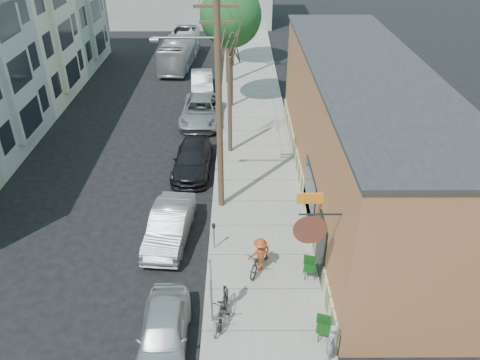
{
  "coord_description": "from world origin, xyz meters",
  "views": [
    {
      "loc": [
        3.27,
        -15.03,
        13.0
      ],
      "look_at": [
        3.35,
        3.76,
        1.5
      ],
      "focal_mm": 35.0,
      "sensor_mm": 36.0,
      "label": 1
    }
  ],
  "objects_px": {
    "cyclist": "(260,255)",
    "sign_post": "(211,285)",
    "car_2": "(193,159)",
    "car_3": "(201,111)",
    "patio_chair_b": "(324,329)",
    "parked_bike_a": "(223,306)",
    "tree_leafy_mid": "(231,16)",
    "parking_meter_near": "(214,232)",
    "car_4": "(202,82)",
    "tree_bare": "(230,106)",
    "patron_grey": "(331,342)",
    "car_0": "(164,332)",
    "bus": "(180,50)",
    "parked_bike_b": "(219,316)",
    "car_1": "(170,225)",
    "parking_meter_far": "(221,131)",
    "utility_pole_near": "(218,103)",
    "patio_chair_a": "(310,268)"
  },
  "relations": [
    {
      "from": "sign_post",
      "to": "parking_meter_far",
      "type": "distance_m",
      "value": 13.71
    },
    {
      "from": "utility_pole_near",
      "to": "patio_chair_a",
      "type": "xyz_separation_m",
      "value": [
        3.66,
        -5.01,
        -4.82
      ]
    },
    {
      "from": "cyclist",
      "to": "car_4",
      "type": "xyz_separation_m",
      "value": [
        -3.61,
        20.18,
        -0.13
      ]
    },
    {
      "from": "tree_bare",
      "to": "parked_bike_b",
      "type": "height_order",
      "value": "tree_bare"
    },
    {
      "from": "parked_bike_b",
      "to": "car_4",
      "type": "distance_m",
      "value": 23.11
    },
    {
      "from": "parking_meter_near",
      "to": "car_4",
      "type": "bearing_deg",
      "value": 95.24
    },
    {
      "from": "parked_bike_b",
      "to": "car_0",
      "type": "relative_size",
      "value": 0.38
    },
    {
      "from": "parking_meter_near",
      "to": "car_4",
      "type": "distance_m",
      "value": 18.93
    },
    {
      "from": "car_0",
      "to": "parked_bike_a",
      "type": "bearing_deg",
      "value": 28.77
    },
    {
      "from": "car_3",
      "to": "utility_pole_near",
      "type": "bearing_deg",
      "value": -79.63
    },
    {
      "from": "parking_meter_near",
      "to": "car_0",
      "type": "xyz_separation_m",
      "value": [
        -1.45,
        -4.97,
        -0.29
      ]
    },
    {
      "from": "sign_post",
      "to": "bus",
      "type": "bearing_deg",
      "value": 98.05
    },
    {
      "from": "sign_post",
      "to": "parked_bike_a",
      "type": "distance_m",
      "value": 1.18
    },
    {
      "from": "utility_pole_near",
      "to": "car_2",
      "type": "xyz_separation_m",
      "value": [
        -1.59,
        3.55,
        -4.71
      ]
    },
    {
      "from": "sign_post",
      "to": "cyclist",
      "type": "distance_m",
      "value": 3.33
    },
    {
      "from": "parking_meter_far",
      "to": "car_0",
      "type": "xyz_separation_m",
      "value": [
        -1.45,
        -14.66,
        -0.29
      ]
    },
    {
      "from": "parking_meter_near",
      "to": "patio_chair_b",
      "type": "bearing_deg",
      "value": -50.86
    },
    {
      "from": "patio_chair_a",
      "to": "sign_post",
      "type": "bearing_deg",
      "value": -134.5
    },
    {
      "from": "parking_meter_near",
      "to": "bus",
      "type": "distance_m",
      "value": 26.08
    },
    {
      "from": "car_2",
      "to": "tree_leafy_mid",
      "type": "bearing_deg",
      "value": 79.65
    },
    {
      "from": "parking_meter_near",
      "to": "car_2",
      "type": "height_order",
      "value": "car_2"
    },
    {
      "from": "tree_leafy_mid",
      "to": "utility_pole_near",
      "type": "bearing_deg",
      "value": -91.88
    },
    {
      "from": "tree_bare",
      "to": "car_2",
      "type": "distance_m",
      "value": 3.63
    },
    {
      "from": "patio_chair_b",
      "to": "car_2",
      "type": "distance_m",
      "value": 12.71
    },
    {
      "from": "patron_grey",
      "to": "sign_post",
      "type": "bearing_deg",
      "value": -92.64
    },
    {
      "from": "patron_grey",
      "to": "car_2",
      "type": "relative_size",
      "value": 0.31
    },
    {
      "from": "cyclist",
      "to": "sign_post",
      "type": "bearing_deg",
      "value": 49.92
    },
    {
      "from": "tree_bare",
      "to": "car_3",
      "type": "bearing_deg",
      "value": 114.12
    },
    {
      "from": "utility_pole_near",
      "to": "tree_bare",
      "type": "relative_size",
      "value": 1.8
    },
    {
      "from": "utility_pole_near",
      "to": "parked_bike_a",
      "type": "relative_size",
      "value": 5.26
    },
    {
      "from": "parking_meter_far",
      "to": "car_4",
      "type": "height_order",
      "value": "car_4"
    },
    {
      "from": "car_2",
      "to": "car_3",
      "type": "relative_size",
      "value": 0.88
    },
    {
      "from": "car_2",
      "to": "patio_chair_a",
      "type": "bearing_deg",
      "value": -56.26
    },
    {
      "from": "car_2",
      "to": "car_4",
      "type": "relative_size",
      "value": 1.05
    },
    {
      "from": "patron_grey",
      "to": "bus",
      "type": "height_order",
      "value": "bus"
    },
    {
      "from": "parked_bike_b",
      "to": "car_0",
      "type": "bearing_deg",
      "value": -145.07
    },
    {
      "from": "tree_bare",
      "to": "car_4",
      "type": "relative_size",
      "value": 1.21
    },
    {
      "from": "tree_bare",
      "to": "parked_bike_a",
      "type": "relative_size",
      "value": 2.93
    },
    {
      "from": "car_0",
      "to": "parking_meter_far",
      "type": "bearing_deg",
      "value": 83.12
    },
    {
      "from": "tree_leafy_mid",
      "to": "cyclist",
      "type": "distance_m",
      "value": 17.95
    },
    {
      "from": "patron_grey",
      "to": "car_1",
      "type": "distance_m",
      "value": 8.69
    },
    {
      "from": "cyclist",
      "to": "car_3",
      "type": "xyz_separation_m",
      "value": [
        -3.33,
        14.63,
        -0.13
      ]
    },
    {
      "from": "parking_meter_near",
      "to": "tree_leafy_mid",
      "type": "height_order",
      "value": "tree_leafy_mid"
    },
    {
      "from": "patio_chair_b",
      "to": "car_4",
      "type": "xyz_separation_m",
      "value": [
        -5.6,
        23.61,
        0.17
      ]
    },
    {
      "from": "patio_chair_b",
      "to": "bus",
      "type": "bearing_deg",
      "value": 122.19
    },
    {
      "from": "car_2",
      "to": "bus",
      "type": "bearing_deg",
      "value": 100.2
    },
    {
      "from": "patio_chair_b",
      "to": "parked_bike_a",
      "type": "height_order",
      "value": "parked_bike_a"
    },
    {
      "from": "tree_leafy_mid",
      "to": "patio_chair_b",
      "type": "bearing_deg",
      "value": -80.79
    },
    {
      "from": "cyclist",
      "to": "parked_bike_b",
      "type": "bearing_deg",
      "value": 55.2
    },
    {
      "from": "sign_post",
      "to": "cyclist",
      "type": "bearing_deg",
      "value": 56.26
    }
  ]
}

